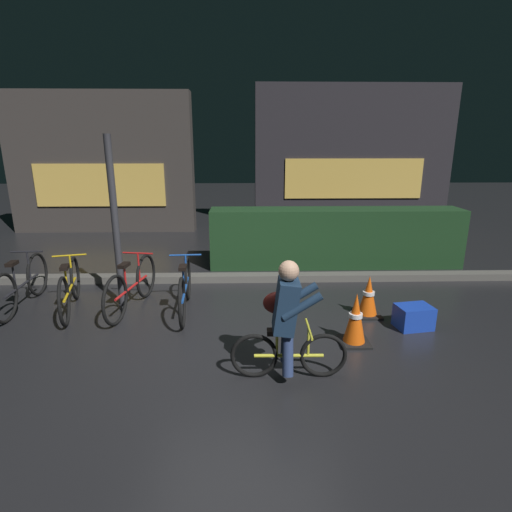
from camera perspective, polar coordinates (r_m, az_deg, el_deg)
The scene contains 14 objects.
ground_plane at distance 5.01m, azimuth -2.16°, elevation -11.86°, with size 40.00×40.00×0.00m, color black.
sidewalk_curb at distance 7.02m, azimuth -1.97°, elevation -3.08°, with size 12.00×0.24×0.12m, color #56544F.
hedge_row at distance 7.93m, azimuth 11.17°, elevation 2.59°, with size 4.80×0.70×1.12m, color #19381C.
storefront_left at distance 11.59m, azimuth -21.07°, elevation 12.10°, with size 4.80×0.54×3.61m.
storefront_right at distance 12.03m, azimuth 13.53°, elevation 13.45°, with size 5.52×0.54×3.88m.
street_post at distance 6.04m, azimuth -19.33°, elevation 4.35°, with size 0.10×0.10×2.44m, color #2D2D33.
parked_bike_leftmost at distance 6.73m, azimuth -30.25°, elevation -3.49°, with size 0.46×1.69×0.78m.
parked_bike_left_mid at distance 6.28m, azimuth -24.89°, elevation -4.12°, with size 0.52×1.61×0.76m.
parked_bike_center_left at distance 6.02m, azimuth -17.20°, elevation -4.09°, with size 0.46×1.67×0.78m.
parked_bike_center_right at distance 5.76m, azimuth -10.02°, elevation -4.53°, with size 0.46×1.67×0.77m.
traffic_cone_near at distance 4.96m, azimuth 13.91°, elevation -8.73°, with size 0.36×0.36×0.64m.
traffic_cone_far at distance 5.78m, azimuth 15.65°, elevation -5.58°, with size 0.36×0.36×0.58m.
blue_crate at distance 5.65m, azimuth 21.44°, elevation -8.03°, with size 0.44×0.32×0.30m, color #193DB7.
cyclist at distance 4.06m, azimuth 4.38°, elevation -8.97°, with size 1.19×0.52×1.25m.
Camera 1 is at (0.07, -4.44, 2.32)m, focal length 28.21 mm.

